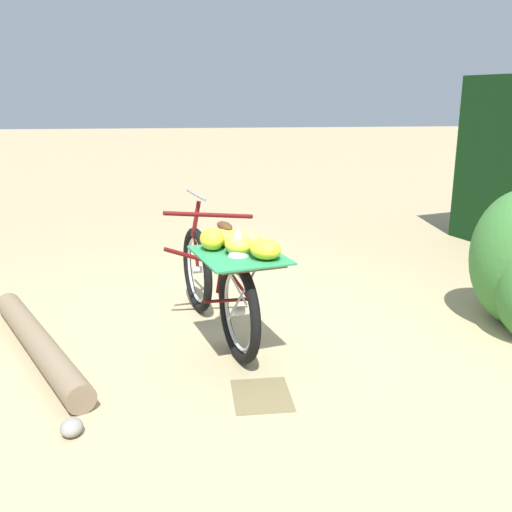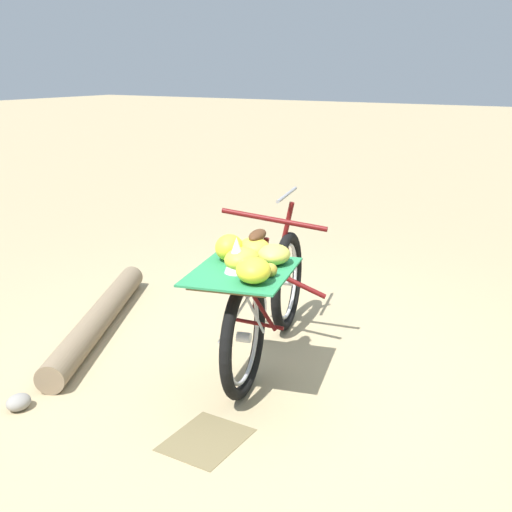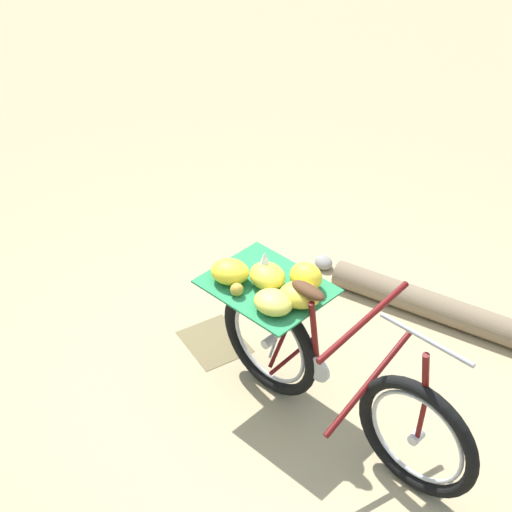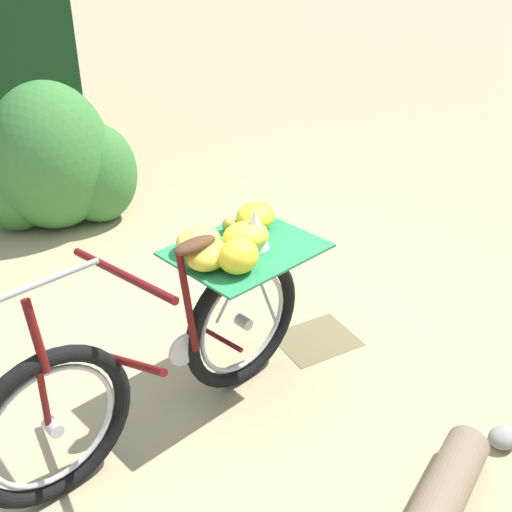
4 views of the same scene
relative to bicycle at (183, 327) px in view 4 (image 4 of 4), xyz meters
The scene contains 5 objects.
ground_plane 0.59m from the bicycle, 114.30° to the right, with size 60.00×60.00×0.00m, color tan.
bicycle is the anchor object (origin of this frame).
shrub_cluster 2.40m from the bicycle, 90.19° to the right, with size 1.18×0.81×1.12m.
path_stone 1.57m from the bicycle, 142.39° to the left, with size 0.15×0.12×0.09m, color gray.
leaf_litter_patch 1.04m from the bicycle, 168.37° to the right, with size 0.44×0.36×0.01m, color olive.
Camera 4 is at (0.97, 2.46, 2.21)m, focal length 44.36 mm.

